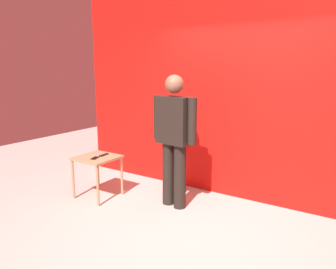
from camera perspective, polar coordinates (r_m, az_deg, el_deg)
name	(u,v)px	position (r m, az deg, el deg)	size (l,w,h in m)	color
ground_plane	(188,236)	(3.84, 3.49, -17.52)	(12.00, 12.00, 0.00)	#B7B2A8
back_wall_red	(239,93)	(4.67, 12.54, 7.29)	(5.55, 0.12, 3.08)	red
standing_person	(174,135)	(4.28, 1.12, -0.04)	(0.71, 0.30, 1.79)	black
side_table	(97,163)	(4.82, -12.48, -4.90)	(0.56, 0.56, 0.61)	tan
cell_phone	(95,158)	(4.71, -12.84, -4.10)	(0.07, 0.14, 0.01)	black
tv_remote	(104,155)	(4.83, -11.31, -3.56)	(0.04, 0.17, 0.02)	black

